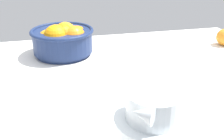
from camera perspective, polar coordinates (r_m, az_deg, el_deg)
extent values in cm
cube|color=white|center=(75.37, 0.41, -4.89)|extent=(125.76, 97.09, 3.00)
cylinder|color=navy|center=(99.60, -10.20, 3.66)|extent=(19.34, 19.34, 1.20)
cylinder|color=navy|center=(98.14, -10.40, 6.04)|extent=(21.02, 21.02, 7.54)
torus|color=navy|center=(97.03, -10.56, 8.15)|extent=(22.22, 22.22, 1.20)
sphere|color=orange|center=(100.18, -7.32, 7.39)|extent=(6.75, 6.75, 6.75)
sphere|color=orange|center=(100.89, -7.74, 6.96)|extent=(6.97, 6.97, 6.97)
sphere|color=orange|center=(103.23, -9.84, 7.72)|extent=(8.32, 8.32, 8.32)
sphere|color=orange|center=(102.18, -11.97, 7.41)|extent=(6.69, 6.69, 6.69)
sphere|color=orange|center=(97.18, -13.50, 6.43)|extent=(6.55, 6.55, 6.55)
sphere|color=orange|center=(94.82, -11.73, 6.84)|extent=(8.59, 8.59, 8.59)
sphere|color=orange|center=(96.15, -10.33, 7.15)|extent=(8.55, 8.55, 8.55)
sphere|color=orange|center=(95.27, -8.01, 6.89)|extent=(8.09, 8.09, 8.09)
cylinder|color=white|center=(42.36, 8.81, -7.38)|extent=(8.71, 8.71, 4.65)
cone|color=white|center=(37.15, 6.50, -9.28)|extent=(4.09, 4.05, 2.80)
torus|color=white|center=(51.76, 10.65, -9.95)|extent=(4.70, 5.53, 6.09)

